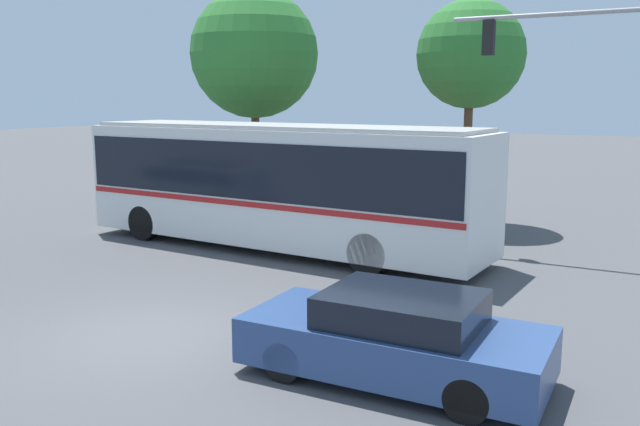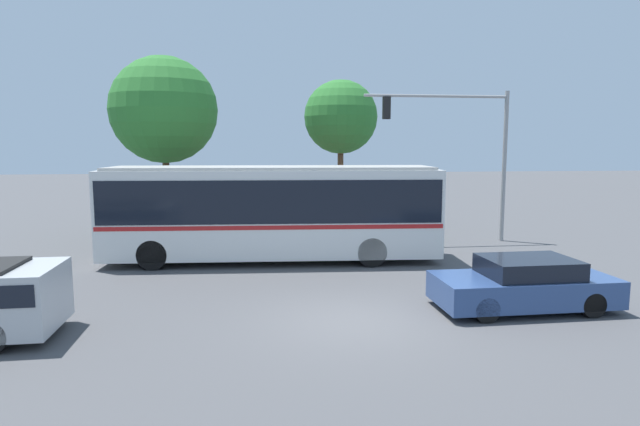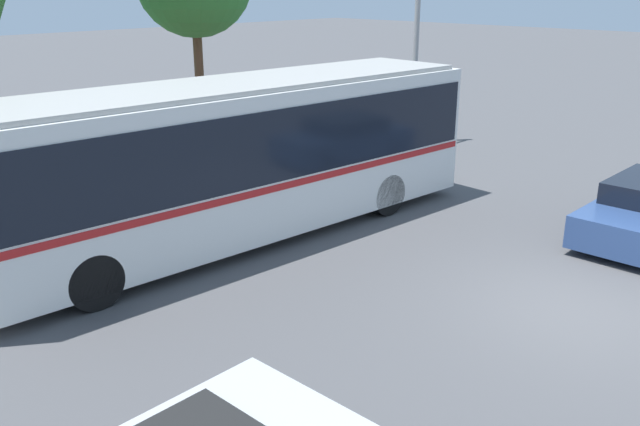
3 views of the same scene
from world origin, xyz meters
TOP-DOWN VIEW (x-y plane):
  - ground_plane at (0.00, 0.00)m, footprint 140.00×140.00m
  - city_bus at (-1.57, 6.83)m, footprint 11.76×3.36m
  - traffic_light_pole at (6.73, 9.66)m, footprint 6.20×0.24m
  - flowering_hedge at (-1.67, 10.68)m, footprint 8.20×1.04m

SIDE VIEW (x-z plane):
  - ground_plane at x=0.00m, z-range 0.00..0.00m
  - flowering_hedge at x=-1.67m, z-range -0.01..1.54m
  - city_bus at x=-1.57m, z-range 0.23..3.58m
  - traffic_light_pole at x=6.73m, z-range 1.14..7.50m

